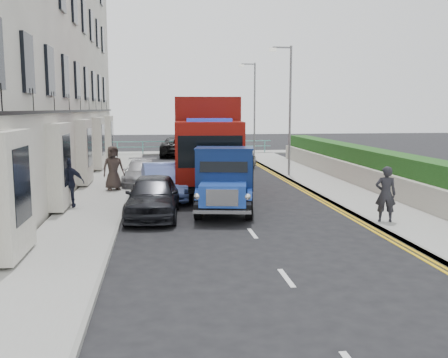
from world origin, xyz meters
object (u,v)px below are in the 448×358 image
lamp_far (253,105)px  pedestrian_east_near (386,194)px  parked_car_front (153,196)px  red_lorry (207,141)px  bedford_lorry (225,184)px  lamp_mid (288,103)px

lamp_far → pedestrian_east_near: size_ratio=3.92×
parked_car_front → pedestrian_east_near: (7.37, -2.23, 0.28)m
red_lorry → pedestrian_east_near: red_lorry is taller
lamp_far → pedestrian_east_near: lamp_far is taller
lamp_far → red_lorry: bearing=-109.3°
pedestrian_east_near → bedford_lorry: bearing=-7.3°
parked_car_front → pedestrian_east_near: size_ratio=2.40×
lamp_far → pedestrian_east_near: 21.69m
bedford_lorry → parked_car_front: 2.52m
red_lorry → parked_car_front: bearing=-109.1°
lamp_far → bedford_lorry: size_ratio=1.35×
red_lorry → parked_car_front: red_lorry is taller
lamp_far → red_lorry: 14.40m
lamp_far → red_lorry: size_ratio=0.86×
lamp_mid → parked_car_front: lamp_mid is taller
lamp_far → pedestrian_east_near: (0.22, -21.49, -2.98)m
lamp_mid → pedestrian_east_near: 11.87m
parked_car_front → bedford_lorry: bearing=5.3°
lamp_mid → red_lorry: size_ratio=0.86×
pedestrian_east_near → parked_car_front: bearing=0.9°
lamp_mid → lamp_far: 10.00m
bedford_lorry → red_lorry: red_lorry is taller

